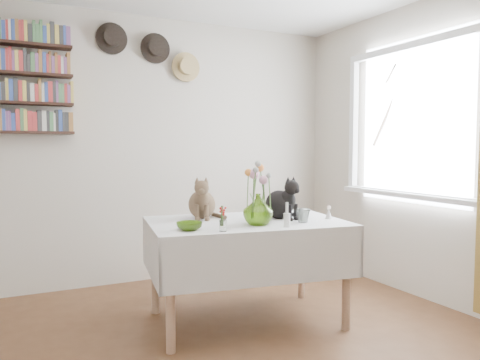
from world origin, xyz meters
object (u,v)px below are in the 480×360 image
dining_table (246,246)px  bookshelf_unit (7,77)px  flower_vase (258,209)px  tabby_cat (202,197)px  black_cat (279,197)px

dining_table → bookshelf_unit: size_ratio=1.51×
bookshelf_unit → flower_vase: bearing=-44.8°
tabby_cat → bookshelf_unit: bearing=162.8°
black_cat → flower_vase: (-0.28, -0.19, -0.05)m
dining_table → black_cat: black_cat is taller
dining_table → black_cat: size_ratio=4.66×
flower_vase → bookshelf_unit: 2.34m
tabby_cat → black_cat: bearing=-6.1°
tabby_cat → flower_vase: bearing=-41.9°
flower_vase → bookshelf_unit: bookshelf_unit is taller
black_cat → bookshelf_unit: size_ratio=0.32×
tabby_cat → flower_vase: size_ratio=1.49×
dining_table → bookshelf_unit: (-1.52, 1.29, 1.28)m
flower_vase → bookshelf_unit: size_ratio=0.22×
dining_table → flower_vase: size_ratio=7.00×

